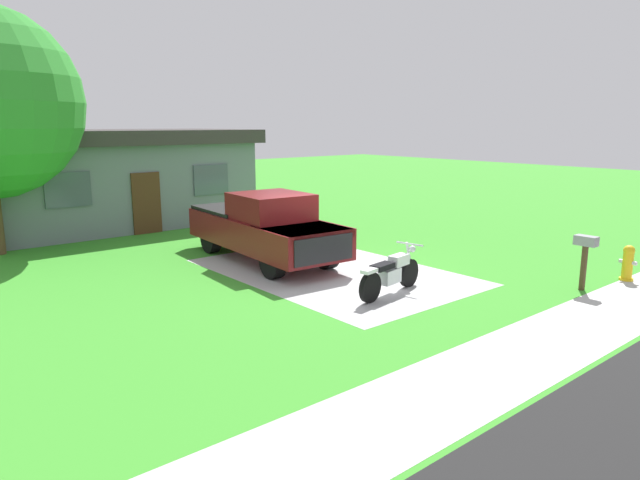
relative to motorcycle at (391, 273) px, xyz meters
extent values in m
plane|color=green|center=(0.27, 2.28, -0.47)|extent=(80.00, 80.00, 0.00)
cube|color=#B0B0B0|center=(0.27, 2.28, -0.47)|extent=(4.61, 7.05, 0.01)
cube|color=#B9B9B3|center=(0.27, -3.72, -0.47)|extent=(36.00, 1.80, 0.01)
cylinder|color=black|center=(0.75, 0.13, -0.14)|extent=(0.67, 0.23, 0.66)
cylinder|color=black|center=(-0.78, -0.13, -0.14)|extent=(0.67, 0.23, 0.66)
cube|color=silver|center=(-0.04, -0.01, -0.05)|extent=(0.60, 0.35, 0.32)
cube|color=silver|center=(0.30, 0.05, 0.25)|extent=(0.56, 0.34, 0.24)
cube|color=black|center=(-0.34, -0.06, 0.23)|extent=(0.64, 0.38, 0.12)
cube|color=silver|center=(-0.78, -0.13, 0.23)|extent=(0.51, 0.28, 0.08)
cylinder|color=silver|center=(0.75, 0.13, 0.23)|extent=(0.34, 0.12, 0.77)
cylinder|color=silver|center=(0.75, 0.13, 0.55)|extent=(0.16, 0.70, 0.04)
sphere|color=silver|center=(0.87, 0.15, 0.41)|extent=(0.16, 0.16, 0.16)
cylinder|color=black|center=(0.37, 2.62, -0.05)|extent=(0.36, 0.86, 0.84)
cylinder|color=black|center=(-1.27, 2.75, -0.05)|extent=(0.36, 0.86, 0.84)
cylinder|color=black|center=(0.63, 6.12, -0.05)|extent=(0.36, 0.86, 0.84)
cylinder|color=black|center=(-1.01, 6.24, -0.05)|extent=(0.36, 0.86, 0.84)
cube|color=maroon|center=(-0.32, 4.48, 0.33)|extent=(2.40, 5.73, 0.80)
cube|color=maroon|center=(-0.45, 2.64, 0.63)|extent=(2.03, 2.03, 0.20)
cube|color=maroon|center=(-0.35, 4.08, 1.08)|extent=(1.93, 2.03, 0.70)
cube|color=#3F4C56|center=(-0.41, 3.28, 0.98)|extent=(1.71, 0.28, 0.60)
cube|color=black|center=(-0.20, 6.03, 0.58)|extent=(2.07, 2.53, 0.50)
cube|color=black|center=(-0.52, 1.71, 0.33)|extent=(1.70, 0.22, 0.64)
cylinder|color=yellow|center=(5.21, -2.91, -0.12)|extent=(0.24, 0.24, 0.70)
sphere|color=yellow|center=(5.21, -2.91, 0.27)|extent=(0.26, 0.26, 0.26)
cylinder|color=silver|center=(5.21, -2.77, -0.02)|extent=(0.10, 0.12, 0.10)
cylinder|color=silver|center=(5.21, -3.05, -0.02)|extent=(0.10, 0.12, 0.10)
cylinder|color=yellow|center=(5.21, -2.91, -0.44)|extent=(0.32, 0.32, 0.06)
cube|color=#4C3823|center=(3.58, -2.60, 0.08)|extent=(0.10, 0.10, 1.10)
cube|color=gray|center=(3.58, -2.60, 0.68)|extent=(0.26, 0.48, 0.22)
cube|color=slate|center=(-1.19, 12.81, 1.03)|extent=(9.00, 5.00, 3.00)
cube|color=#383333|center=(-1.19, 12.81, 2.78)|extent=(9.60, 5.60, 0.50)
cube|color=#4C2D19|center=(-1.19, 10.28, 0.58)|extent=(1.00, 0.08, 2.10)
cube|color=#4C5966|center=(-3.71, 10.28, 1.23)|extent=(1.40, 0.06, 1.10)
cube|color=#4C5966|center=(1.33, 10.28, 1.23)|extent=(1.40, 0.06, 1.10)
camera|label=1|loc=(-9.00, -8.27, 3.26)|focal=31.76mm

